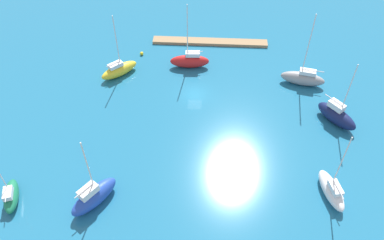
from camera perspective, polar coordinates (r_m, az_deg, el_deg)
water at (r=67.72m, az=0.41°, el=3.91°), size 160.00×160.00×0.00m
pier_dock at (r=80.45m, az=2.68°, el=11.54°), size 23.45×2.27×0.58m
sailboat_yellow_far_south at (r=72.39m, az=-10.80°, el=7.37°), size 6.86×6.67×12.10m
sailboat_green_lone_north at (r=57.54m, az=-25.32°, el=-10.14°), size 3.44×5.87×8.60m
sailboat_white_west_end at (r=55.87m, az=20.03°, el=-9.73°), size 3.57×7.06×11.19m
sailboat_gray_inner_mooring at (r=71.75m, az=16.15°, el=6.03°), size 8.07×3.85×13.95m
sailboat_blue_mid_basin at (r=53.17m, az=-14.39°, el=-10.87°), size 6.19×7.29×11.70m
sailboat_navy_off_beacon at (r=65.80m, az=20.69°, el=0.69°), size 6.43×7.04×11.75m
sailboat_red_by_breakwater at (r=73.03m, az=-0.33°, el=8.82°), size 7.45×2.52×12.92m
mooring_buoy_yellow at (r=77.48m, az=-7.49°, el=9.79°), size 0.70×0.70×0.70m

